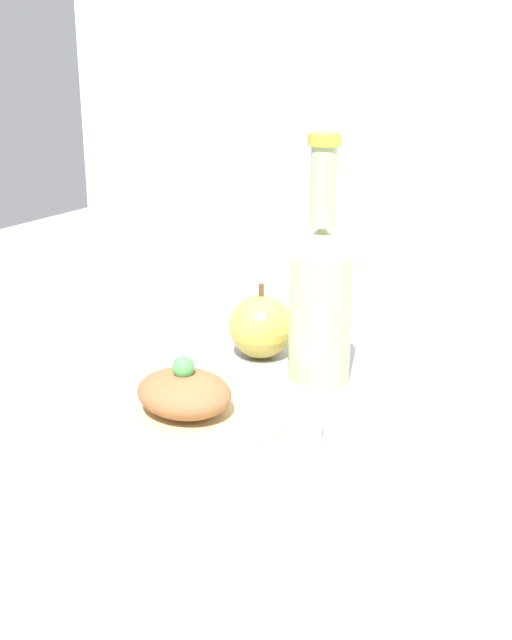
# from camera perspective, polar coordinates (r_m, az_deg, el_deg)

# --- Properties ---
(ground_plane) EXTENTS (1.80, 1.10, 0.04)m
(ground_plane) POSITION_cam_1_polar(r_m,az_deg,el_deg) (0.92, 4.15, -7.86)
(ground_plane) COLOR gray
(plate) EXTENTS (0.27, 0.27, 0.02)m
(plate) POSITION_cam_1_polar(r_m,az_deg,el_deg) (0.89, -4.56, -6.55)
(plate) COLOR white
(plate) RESTS_ON ground_plane
(plated_food) EXTENTS (0.20, 0.20, 0.06)m
(plated_food) POSITION_cam_1_polar(r_m,az_deg,el_deg) (0.88, -4.61, -5.08)
(plated_food) COLOR #D6BC7F
(plated_food) RESTS_ON plate
(cider_bottle) EXTENTS (0.07, 0.07, 0.28)m
(cider_bottle) POSITION_cam_1_polar(r_m,az_deg,el_deg) (0.97, 4.15, 1.58)
(cider_bottle) COLOR #B7D18E
(cider_bottle) RESTS_ON ground_plane
(apple) EXTENTS (0.08, 0.08, 0.09)m
(apple) POSITION_cam_1_polar(r_m,az_deg,el_deg) (1.06, 0.33, -0.40)
(apple) COLOR gold
(apple) RESTS_ON ground_plane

